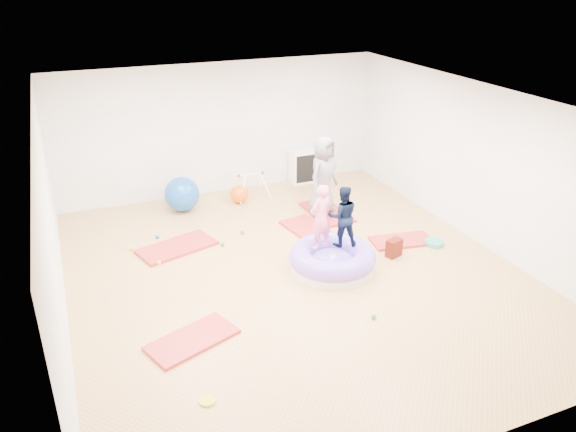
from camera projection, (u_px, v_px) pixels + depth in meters
name	position (u px, v px, depth m)	size (l,w,h in m)	color
room	(296.00, 194.00, 8.59)	(7.01, 8.01, 2.81)	tan
gym_mat_front_left	(192.00, 340.00, 7.50)	(1.19, 0.60, 0.05)	red
gym_mat_mid_left	(177.00, 247.00, 9.94)	(1.34, 0.67, 0.06)	red
gym_mat_center_back	(309.00, 230.00, 10.58)	(1.23, 0.61, 0.05)	red
gym_mat_right	(402.00, 241.00, 10.18)	(1.10, 0.55, 0.05)	red
gym_mat_rear_right	(327.00, 212.00, 11.34)	(1.28, 0.64, 0.05)	red
inflatable_cushion	(332.00, 259.00, 9.22)	(1.43, 1.43, 0.45)	silver
child_pink	(321.00, 214.00, 8.95)	(0.40, 0.26, 1.10)	pink
child_navy	(343.00, 213.00, 9.06)	(0.50, 0.39, 1.03)	black
adult_caregiver	(323.00, 175.00, 10.99)	(0.76, 0.50, 1.56)	slate
infant	(320.00, 211.00, 11.04)	(0.37, 0.38, 0.22)	#9FC7E9
ball_pit_balls	(244.00, 249.00, 9.85)	(3.85, 3.83, 0.07)	#268133
exercise_ball_blue	(182.00, 194.00, 11.34)	(0.71, 0.71, 0.71)	#134EA4
exercise_ball_orange	(239.00, 194.00, 11.78)	(0.39, 0.39, 0.39)	#DF590D
infant_play_gym	(251.00, 182.00, 11.97)	(0.72, 0.68, 0.55)	white
cube_shelf	(306.00, 166.00, 12.87)	(0.74, 0.36, 0.74)	white
balance_disc	(434.00, 243.00, 10.07)	(0.34, 0.34, 0.08)	teal
backpack	(394.00, 248.00, 9.63)	(0.27, 0.17, 0.32)	#871201
yellow_toy	(208.00, 400.00, 6.47)	(0.20, 0.20, 0.03)	yellow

